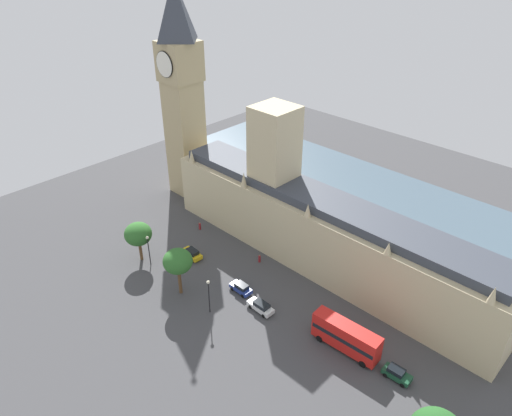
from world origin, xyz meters
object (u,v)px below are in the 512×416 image
(clock_tower, at_px, (182,89))
(double_decker_bus_near_tower, at_px, (346,336))
(car_yellow_cab_leading, at_px, (192,253))
(street_lamp_slot_11, at_px, (148,245))
(plane_tree_far_end, at_px, (178,262))
(pedestrian_opposite_hall, at_px, (200,226))
(car_blue_under_trees, at_px, (241,288))
(car_white_by_river_gate, at_px, (261,306))
(plane_tree_kerbside, at_px, (138,234))
(street_lamp_slot_12, at_px, (209,291))
(car_dark_green_corner, at_px, (397,374))
(pedestrian_midblock, at_px, (259,259))
(parliament_building, at_px, (316,225))

(clock_tower, relative_size, double_decker_bus_near_tower, 4.42)
(car_yellow_cab_leading, relative_size, street_lamp_slot_11, 0.71)
(plane_tree_far_end, bearing_deg, pedestrian_opposite_hall, -139.60)
(car_blue_under_trees, bearing_deg, street_lamp_slot_11, 110.99)
(car_white_by_river_gate, xyz_separation_m, pedestrian_opposite_hall, (-8.72, -25.68, -0.14))
(car_yellow_cab_leading, distance_m, plane_tree_kerbside, 10.57)
(car_white_by_river_gate, height_order, pedestrian_opposite_hall, car_white_by_river_gate)
(plane_tree_kerbside, relative_size, street_lamp_slot_12, 1.21)
(street_lamp_slot_12, bearing_deg, car_dark_green_corner, 108.14)
(car_yellow_cab_leading, height_order, double_decker_bus_near_tower, double_decker_bus_near_tower)
(car_white_by_river_gate, relative_size, plane_tree_far_end, 0.54)
(clock_tower, bearing_deg, street_lamp_slot_12, 55.32)
(clock_tower, bearing_deg, plane_tree_kerbside, 32.04)
(pedestrian_opposite_hall, xyz_separation_m, street_lamp_slot_11, (14.05, 2.58, 3.66))
(car_blue_under_trees, relative_size, street_lamp_slot_11, 0.65)
(car_blue_under_trees, xyz_separation_m, street_lamp_slot_11, (6.32, -17.49, 3.53))
(car_blue_under_trees, xyz_separation_m, plane_tree_far_end, (7.29, -7.28, 5.75))
(car_white_by_river_gate, bearing_deg, pedestrian_midblock, 45.36)
(clock_tower, xyz_separation_m, plane_tree_kerbside, (23.56, 14.75, -18.53))
(pedestrian_opposite_hall, bearing_deg, pedestrian_midblock, -88.31)
(car_dark_green_corner, relative_size, pedestrian_midblock, 2.52)
(double_decker_bus_near_tower, height_order, car_dark_green_corner, double_decker_bus_near_tower)
(parliament_building, xyz_separation_m, car_blue_under_trees, (16.06, -3.22, -6.76))
(parliament_building, relative_size, street_lamp_slot_12, 10.33)
(pedestrian_opposite_hall, bearing_deg, car_dark_green_corner, -96.58)
(car_white_by_river_gate, relative_size, plane_tree_kerbside, 0.60)
(plane_tree_kerbside, bearing_deg, street_lamp_slot_11, 95.23)
(pedestrian_midblock, xyz_separation_m, plane_tree_far_end, (15.58, -3.72, 5.90))
(car_yellow_cab_leading, bearing_deg, car_white_by_river_gate, -91.67)
(car_yellow_cab_leading, xyz_separation_m, car_blue_under_trees, (0.44, 13.72, -0.00))
(pedestrian_opposite_hall, relative_size, plane_tree_far_end, 0.19)
(parliament_building, bearing_deg, clock_tower, -91.45)
(parliament_building, height_order, plane_tree_far_end, parliament_building)
(parliament_building, bearing_deg, car_blue_under_trees, -11.35)
(pedestrian_midblock, xyz_separation_m, pedestrian_opposite_hall, (0.56, -16.51, 0.02))
(pedestrian_midblock, bearing_deg, street_lamp_slot_12, -151.98)
(double_decker_bus_near_tower, bearing_deg, street_lamp_slot_12, 110.09)
(street_lamp_slot_12, bearing_deg, pedestrian_midblock, -167.30)
(car_white_by_river_gate, relative_size, pedestrian_opposite_hall, 2.85)
(car_yellow_cab_leading, relative_size, street_lamp_slot_12, 0.69)
(car_dark_green_corner, bearing_deg, pedestrian_midblock, -103.02)
(car_blue_under_trees, bearing_deg, parliament_building, -10.22)
(car_yellow_cab_leading, distance_m, plane_tree_far_end, 11.58)
(plane_tree_far_end, xyz_separation_m, street_lamp_slot_12, (-0.32, 7.16, -2.11))
(double_decker_bus_near_tower, height_order, plane_tree_far_end, plane_tree_far_end)
(car_dark_green_corner, relative_size, plane_tree_kerbside, 0.52)
(car_white_by_river_gate, relative_size, double_decker_bus_near_tower, 0.45)
(car_blue_under_trees, bearing_deg, car_dark_green_corner, -84.09)
(plane_tree_far_end, bearing_deg, car_dark_green_corner, 105.16)
(car_dark_green_corner, xyz_separation_m, street_lamp_slot_12, (9.34, -28.50, 3.63))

